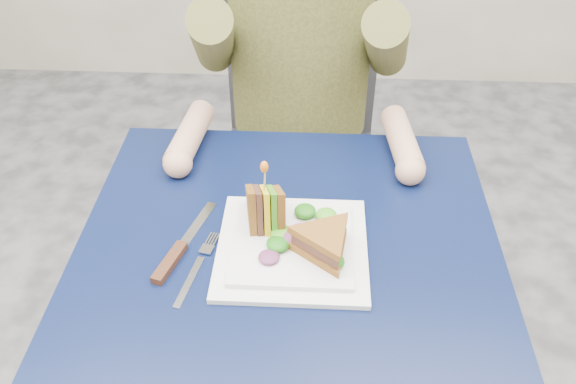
# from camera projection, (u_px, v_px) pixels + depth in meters

# --- Properties ---
(table) EXTENTS (0.75, 0.75, 0.73)m
(table) POSITION_uv_depth(u_px,v_px,m) (288.00, 282.00, 1.11)
(table) COLOR black
(table) RESTS_ON ground
(chair) EXTENTS (0.42, 0.40, 0.93)m
(chair) POSITION_uv_depth(u_px,v_px,m) (300.00, 126.00, 1.73)
(chair) COLOR #47474C
(chair) RESTS_ON ground
(diner) EXTENTS (0.54, 0.59, 0.74)m
(diner) POSITION_uv_depth(u_px,v_px,m) (301.00, 15.00, 1.40)
(diner) COLOR #4C4E23
(diner) RESTS_ON chair
(plate) EXTENTS (0.26, 0.26, 0.02)m
(plate) POSITION_uv_depth(u_px,v_px,m) (292.00, 246.00, 1.06)
(plate) COLOR white
(plate) RESTS_ON table
(sandwich_flat) EXTENTS (0.18, 0.18, 0.05)m
(sandwich_flat) POSITION_uv_depth(u_px,v_px,m) (325.00, 242.00, 1.02)
(sandwich_flat) COLOR brown
(sandwich_flat) RESTS_ON plate
(sandwich_upright) EXTENTS (0.09, 0.14, 0.14)m
(sandwich_upright) POSITION_uv_depth(u_px,v_px,m) (266.00, 209.00, 1.07)
(sandwich_upright) COLOR brown
(sandwich_upright) RESTS_ON plate
(fork) EXTENTS (0.05, 0.18, 0.01)m
(fork) POSITION_uv_depth(u_px,v_px,m) (196.00, 270.00, 1.02)
(fork) COLOR silver
(fork) RESTS_ON table
(knife) EXTENTS (0.08, 0.22, 0.02)m
(knife) POSITION_uv_depth(u_px,v_px,m) (175.00, 255.00, 1.05)
(knife) COLOR silver
(knife) RESTS_ON table
(toothpick) EXTENTS (0.01, 0.01, 0.06)m
(toothpick) POSITION_uv_depth(u_px,v_px,m) (265.00, 180.00, 1.03)
(toothpick) COLOR tan
(toothpick) RESTS_ON sandwich_upright
(toothpick_frill) EXTENTS (0.01, 0.01, 0.02)m
(toothpick_frill) POSITION_uv_depth(u_px,v_px,m) (264.00, 167.00, 1.01)
(toothpick_frill) COLOR orange
(toothpick_frill) RESTS_ON sandwich_upright
(lettuce_spill) EXTENTS (0.15, 0.13, 0.02)m
(lettuce_spill) POSITION_uv_depth(u_px,v_px,m) (295.00, 234.00, 1.05)
(lettuce_spill) COLOR #337A14
(lettuce_spill) RESTS_ON plate
(onion_ring) EXTENTS (0.04, 0.04, 0.02)m
(onion_ring) POSITION_uv_depth(u_px,v_px,m) (301.00, 234.00, 1.05)
(onion_ring) COLOR #9E4C7A
(onion_ring) RESTS_ON plate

